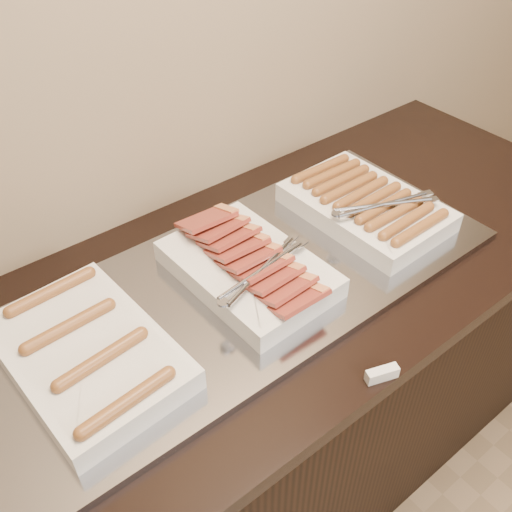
{
  "coord_description": "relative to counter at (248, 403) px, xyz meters",
  "views": [
    {
      "loc": [
        -0.55,
        1.4,
        1.78
      ],
      "look_at": [
        0.03,
        2.13,
        0.97
      ],
      "focal_mm": 40.0,
      "sensor_mm": 36.0,
      "label": 1
    }
  ],
  "objects": [
    {
      "name": "dish_center",
      "position": [
        0.01,
        -0.0,
        0.5
      ],
      "size": [
        0.27,
        0.39,
        0.09
      ],
      "rotation": [
        0.0,
        0.0,
        0.04
      ],
      "color": "silver",
      "rests_on": "warming_tray"
    },
    {
      "name": "label_holder",
      "position": [
        0.04,
        -0.36,
        0.46
      ],
      "size": [
        0.07,
        0.04,
        0.03
      ],
      "primitive_type": "cube",
      "rotation": [
        0.0,
        0.0,
        -0.33
      ],
      "color": "silver",
      "rests_on": "counter"
    },
    {
      "name": "counter",
      "position": [
        0.0,
        0.0,
        0.0
      ],
      "size": [
        2.06,
        0.76,
        0.9
      ],
      "color": "black",
      "rests_on": "ground"
    },
    {
      "name": "dish_left",
      "position": [
        -0.37,
        0.0,
        0.5
      ],
      "size": [
        0.28,
        0.4,
        0.07
      ],
      "rotation": [
        0.0,
        0.0,
        0.06
      ],
      "color": "silver",
      "rests_on": "warming_tray"
    },
    {
      "name": "dish_right",
      "position": [
        0.38,
        -0.0,
        0.5
      ],
      "size": [
        0.28,
        0.39,
        0.08
      ],
      "rotation": [
        0.0,
        0.0,
        0.02
      ],
      "color": "silver",
      "rests_on": "warming_tray"
    },
    {
      "name": "warming_tray",
      "position": [
        -0.02,
        0.0,
        0.46
      ],
      "size": [
        1.2,
        0.5,
        0.02
      ],
      "primitive_type": "cube",
      "color": "#9598A3",
      "rests_on": "counter"
    }
  ]
}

